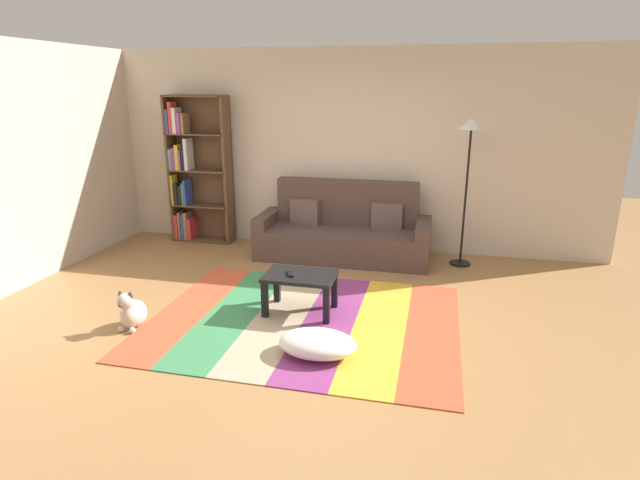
{
  "coord_description": "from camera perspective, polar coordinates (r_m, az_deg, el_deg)",
  "views": [
    {
      "loc": [
        1.16,
        -4.36,
        2.21
      ],
      "look_at": [
        -0.01,
        0.62,
        0.65
      ],
      "focal_mm": 28.53,
      "sensor_mm": 36.0,
      "label": 1
    }
  ],
  "objects": [
    {
      "name": "ground_plane",
      "position": [
        5.02,
        -1.54,
        -9.14
      ],
      "size": [
        14.0,
        14.0,
        0.0
      ],
      "primitive_type": "plane",
      "color": "#9E7042"
    },
    {
      "name": "back_wall",
      "position": [
        7.06,
        3.7,
        9.93
      ],
      "size": [
        6.8,
        0.1,
        2.7
      ],
      "primitive_type": "cube",
      "color": "beige",
      "rests_on": "ground_plane"
    },
    {
      "name": "left_wall",
      "position": [
        6.9,
        -28.59,
        7.76
      ],
      "size": [
        0.1,
        5.5,
        2.7
      ],
      "primitive_type": "cube",
      "color": "beige",
      "rests_on": "ground_plane"
    },
    {
      "name": "rug",
      "position": [
        5.04,
        -1.79,
        -8.97
      ],
      "size": [
        2.95,
        2.35,
        0.01
      ],
      "color": "#C64C2D",
      "rests_on": "ground_plane"
    },
    {
      "name": "couch",
      "position": [
        6.75,
        2.66,
        0.84
      ],
      "size": [
        2.26,
        0.8,
        1.0
      ],
      "color": "#4C3833",
      "rests_on": "ground_plane"
    },
    {
      "name": "bookshelf",
      "position": [
        7.6,
        -14.08,
        7.42
      ],
      "size": [
        0.9,
        0.28,
        2.09
      ],
      "color": "brown",
      "rests_on": "ground_plane"
    },
    {
      "name": "coffee_table",
      "position": [
        5.08,
        -2.23,
        -4.7
      ],
      "size": [
        0.7,
        0.47,
        0.4
      ],
      "color": "black",
      "rests_on": "rug"
    },
    {
      "name": "pouf",
      "position": [
        4.39,
        -0.28,
        -11.54
      ],
      "size": [
        0.67,
        0.46,
        0.21
      ],
      "primitive_type": "ellipsoid",
      "color": "white",
      "rests_on": "rug"
    },
    {
      "name": "dog",
      "position": [
        5.16,
        -20.34,
        -7.57
      ],
      "size": [
        0.22,
        0.35,
        0.4
      ],
      "color": "beige",
      "rests_on": "ground_plane"
    },
    {
      "name": "standing_lamp",
      "position": [
        6.47,
        16.49,
        10.35
      ],
      "size": [
        0.32,
        0.32,
        1.85
      ],
      "color": "black",
      "rests_on": "ground_plane"
    },
    {
      "name": "tv_remote",
      "position": [
        5.04,
        -3.41,
        -3.82
      ],
      "size": [
        0.11,
        0.15,
        0.02
      ],
      "primitive_type": "cube",
      "rotation": [
        0.0,
        0.0,
        0.49
      ],
      "color": "black",
      "rests_on": "coffee_table"
    }
  ]
}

